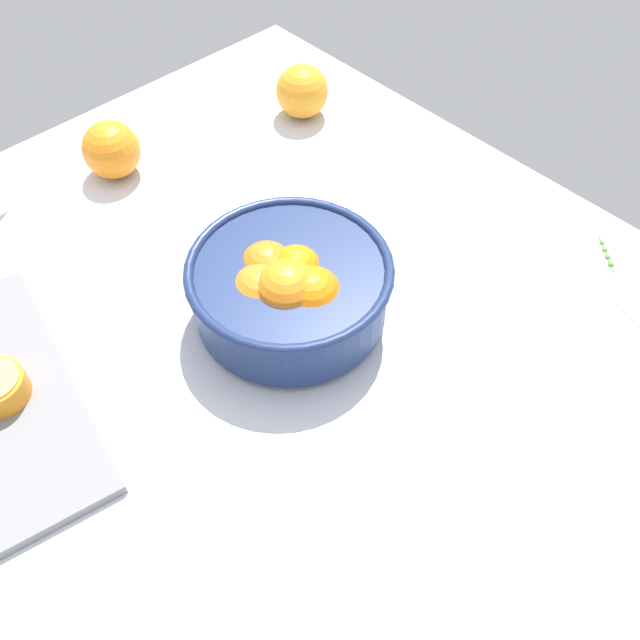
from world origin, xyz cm
name	(u,v)px	position (x,y,z in cm)	size (l,w,h in cm)	color
ground_plane	(287,359)	(0.00, 0.00, -1.50)	(114.17, 96.07, 3.00)	silver
fruit_bowl	(291,289)	(-3.40, 4.03, 5.15)	(23.73, 23.73, 10.74)	navy
loose_orange_0	(111,150)	(-40.97, 3.63, 4.07)	(8.13, 8.13, 8.13)	orange
loose_orange_1	(302,91)	(-33.25, 32.93, 4.07)	(8.13, 8.13, 8.13)	orange
herb_sprig_0	(607,254)	(16.92, 40.74, 0.27)	(5.20, 4.60, 0.89)	#4E8E34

